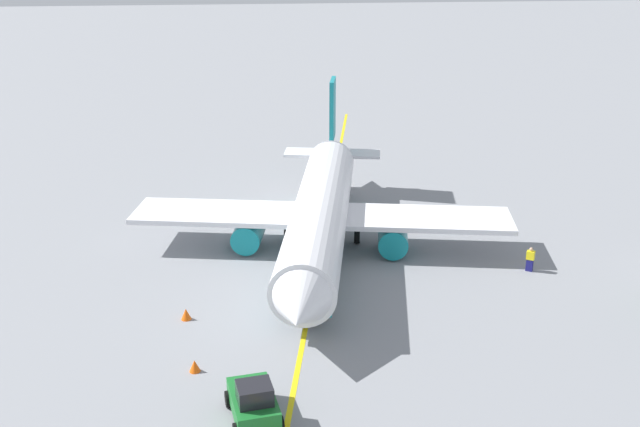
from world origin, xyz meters
TOP-DOWN VIEW (x-y plane):
  - ground_plane at (0.00, 0.00)m, footprint 400.00×400.00m
  - airplane at (-0.46, 0.09)m, footprint 33.26×27.63m
  - pushback_tug at (19.10, -5.33)m, footprint 3.85×2.77m
  - refueling_worker at (4.68, 13.81)m, footprint 0.59×0.63m
  - safety_cone_nose at (14.60, -8.29)m, footprint 0.59×0.59m
  - safety_cone_wingtip at (8.88, -9.04)m, footprint 0.63×0.63m
  - taxi_line_marking at (0.00, 0.00)m, footprint 85.47×16.86m

SIDE VIEW (x-z plane):
  - ground_plane at x=0.00m, z-range 0.00..0.00m
  - taxi_line_marking at x=0.00m, z-range 0.00..0.01m
  - safety_cone_nose at x=14.60m, z-range 0.00..0.66m
  - safety_cone_wingtip at x=8.88m, z-range 0.00..0.70m
  - refueling_worker at x=4.68m, z-range -0.03..1.68m
  - pushback_tug at x=19.10m, z-range -0.09..2.11m
  - airplane at x=-0.46m, z-range -2.18..7.71m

